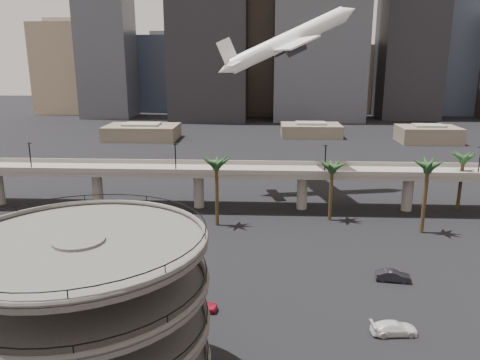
{
  "coord_description": "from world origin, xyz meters",
  "views": [
    {
      "loc": [
        2.59,
        -40.48,
        31.28
      ],
      "look_at": [
        -0.82,
        28.0,
        13.25
      ],
      "focal_mm": 35.0,
      "sensor_mm": 36.0,
      "label": 1
    }
  ],
  "objects_px": {
    "overpass": "(250,175)",
    "car_a": "(200,305)",
    "airborne_jet": "(287,41)",
    "car_c": "(394,328)",
    "car_b": "(393,276)",
    "parking_ramp": "(85,307)"
  },
  "relations": [
    {
      "from": "overpass",
      "to": "car_a",
      "type": "height_order",
      "value": "overpass"
    },
    {
      "from": "overpass",
      "to": "airborne_jet",
      "type": "bearing_deg",
      "value": 60.96
    },
    {
      "from": "airborne_jet",
      "to": "car_c",
      "type": "relative_size",
      "value": 6.08
    },
    {
      "from": "car_a",
      "to": "overpass",
      "type": "bearing_deg",
      "value": -3.63
    },
    {
      "from": "airborne_jet",
      "to": "car_b",
      "type": "relative_size",
      "value": 6.62
    },
    {
      "from": "airborne_jet",
      "to": "car_a",
      "type": "bearing_deg",
      "value": -116.32
    },
    {
      "from": "airborne_jet",
      "to": "car_c",
      "type": "bearing_deg",
      "value": -93.66
    },
    {
      "from": "parking_ramp",
      "to": "airborne_jet",
      "type": "bearing_deg",
      "value": 74.14
    },
    {
      "from": "car_b",
      "to": "car_c",
      "type": "distance_m",
      "value": 13.97
    },
    {
      "from": "parking_ramp",
      "to": "car_c",
      "type": "height_order",
      "value": "parking_ramp"
    },
    {
      "from": "airborne_jet",
      "to": "car_c",
      "type": "xyz_separation_m",
      "value": [
        10.4,
        -60.34,
        -33.98
      ]
    },
    {
      "from": "car_a",
      "to": "car_c",
      "type": "height_order",
      "value": "car_c"
    },
    {
      "from": "airborne_jet",
      "to": "car_b",
      "type": "height_order",
      "value": "airborne_jet"
    },
    {
      "from": "car_c",
      "to": "overpass",
      "type": "bearing_deg",
      "value": 15.32
    },
    {
      "from": "overpass",
      "to": "car_b",
      "type": "relative_size",
      "value": 26.31
    },
    {
      "from": "overpass",
      "to": "airborne_jet",
      "type": "height_order",
      "value": "airborne_jet"
    },
    {
      "from": "overpass",
      "to": "airborne_jet",
      "type": "relative_size",
      "value": 3.97
    },
    {
      "from": "overpass",
      "to": "car_a",
      "type": "distance_m",
      "value": 43.26
    },
    {
      "from": "parking_ramp",
      "to": "car_b",
      "type": "relative_size",
      "value": 4.49
    },
    {
      "from": "overpass",
      "to": "car_c",
      "type": "relative_size",
      "value": 24.17
    },
    {
      "from": "parking_ramp",
      "to": "car_c",
      "type": "distance_m",
      "value": 34.74
    },
    {
      "from": "car_a",
      "to": "car_b",
      "type": "xyz_separation_m",
      "value": [
        26.74,
        9.52,
        0.04
      ]
    }
  ]
}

